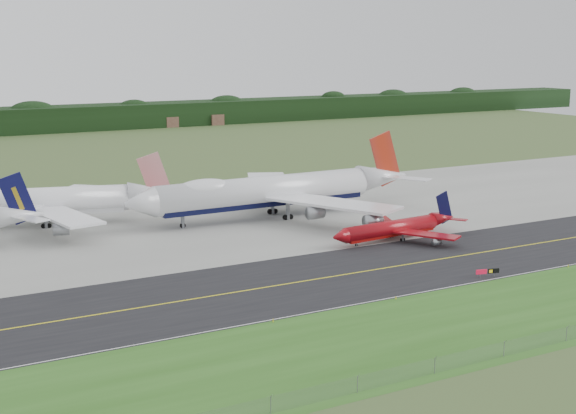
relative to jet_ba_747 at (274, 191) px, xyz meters
The scene contains 15 objects.
ground 47.81m from the jet_ba_747, 100.20° to the right, with size 600.00×600.00×0.00m, color #415125.
grass_verge 82.29m from the jet_ba_747, 95.87° to the right, with size 400.00×30.00×0.01m, color #295619.
taxiway 51.71m from the jet_ba_747, 99.41° to the right, with size 400.00×32.00×0.02m, color black.
apron 11.60m from the jet_ba_747, 152.24° to the left, with size 400.00×78.00×0.01m, color gray.
taxiway_centreline 51.71m from the jet_ba_747, 99.41° to the right, with size 400.00×0.40×0.00m, color yellow.
taxiway_edge_line 66.95m from the jet_ba_747, 97.23° to the right, with size 400.00×0.25×0.00m, color silver.
perimeter_fence 95.12m from the jet_ba_747, 95.06° to the right, with size 320.00×0.10×320.00m.
horizon_treeline 227.33m from the jet_ba_747, 92.11° to the left, with size 700.00×25.00×12.00m.
jet_ba_747 is the anchor object (origin of this frame).
jet_red_737 35.64m from the jet_ba_747, 68.46° to the right, with size 34.49×28.01×9.31m.
jet_star_tail 54.51m from the jet_ba_747, 160.21° to the left, with size 62.27×51.01×16.63m.
taxiway_sign 65.64m from the jet_ba_747, 81.06° to the right, with size 4.54×1.28×1.54m.
edge_marker_left 76.23m from the jet_ba_747, 117.96° to the right, with size 0.16×0.16×0.50m, color yellow.
edge_marker_center 68.52m from the jet_ba_747, 100.42° to the right, with size 0.16×0.16×0.50m, color yellow.
edge_marker_right 73.11m from the jet_ba_747, 67.11° to the right, with size 0.16×0.16×0.50m, color yellow.
Camera 1 is at (-81.68, -124.32, 41.99)m, focal length 50.00 mm.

